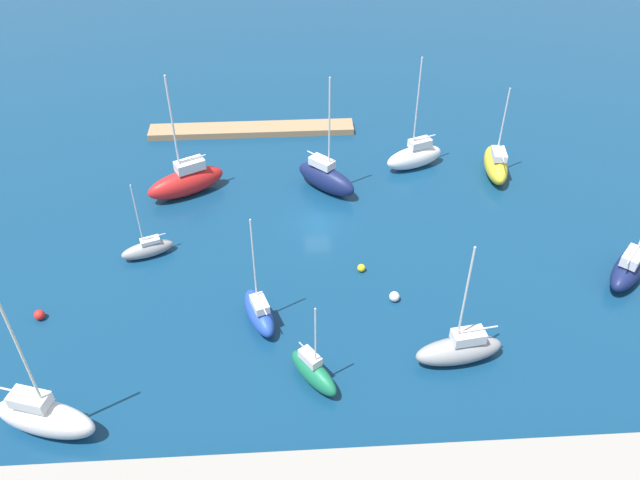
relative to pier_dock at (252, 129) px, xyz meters
The scene contains 15 objects.
water 19.11m from the pier_dock, 110.23° to the left, with size 160.00×160.00×0.00m, color navy.
pier_dock is the anchor object (origin of this frame).
sailboat_gray_west_end 38.73m from the pier_dock, 114.60° to the left, with size 6.86×3.03×10.94m.
sailboat_white_east_end 19.49m from the pier_dock, 153.96° to the left, with size 6.76×4.20×12.36m.
sailboat_navy_far_north 42.37m from the pier_dock, 140.13° to the left, with size 6.16×6.47×12.74m.
sailboat_green_inner_mooring 36.98m from the pier_dock, 98.21° to the left, with size 3.97×4.77×7.60m.
sailboat_red_off_beacon 13.67m from the pier_dock, 63.16° to the left, with size 8.12×5.82×12.84m.
sailboat_yellow_center_basin 27.76m from the pier_dock, 157.39° to the left, with size 2.85×6.69×9.73m.
sailboat_blue_lone_south 30.50m from the pier_dock, 92.51° to the left, with size 3.38×5.51×10.00m.
sailboat_gray_far_south 23.39m from the pier_dock, 68.27° to the left, with size 4.80×2.93×7.65m.
sailboat_white_along_channel 41.61m from the pier_dock, 72.39° to the left, with size 7.47×4.20×13.46m.
sailboat_navy_by_breakwater 14.58m from the pier_dock, 122.47° to the left, with size 6.56×6.43×12.34m.
mooring_buoy_red 33.24m from the pier_dock, 60.95° to the left, with size 0.84×0.84×0.84m, color red.
mooring_buoy_white 31.21m from the pier_dock, 113.27° to the left, with size 0.86×0.86×0.86m, color white.
mooring_buoy_yellow 26.84m from the pier_dock, 111.95° to the left, with size 0.69×0.69×0.69m, color yellow.
Camera 1 is at (2.61, 47.98, 36.81)m, focal length 35.79 mm.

